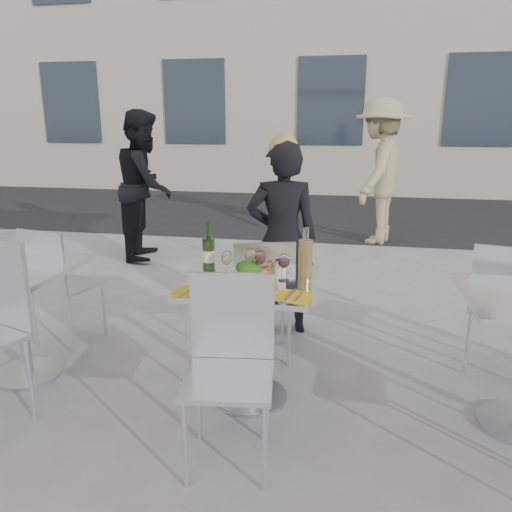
% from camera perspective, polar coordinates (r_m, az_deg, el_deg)
% --- Properties ---
extents(ground, '(80.00, 80.00, 0.00)m').
position_cam_1_polar(ground, '(3.13, -0.54, -15.91)').
color(ground, slate).
extents(street_asphalt, '(24.00, 5.00, 0.00)m').
position_cam_1_polar(street_asphalt, '(9.28, 7.48, 5.14)').
color(street_asphalt, black).
rests_on(street_asphalt, ground).
extents(main_table, '(0.72, 0.72, 0.75)m').
position_cam_1_polar(main_table, '(2.89, -0.57, -6.73)').
color(main_table, '#B7BABF').
rests_on(main_table, ground).
extents(side_table_left, '(0.72, 0.72, 0.75)m').
position_cam_1_polar(side_table_left, '(3.49, -25.53, -4.33)').
color(side_table_left, '#B7BABF').
rests_on(side_table_left, ground).
extents(chair_far, '(0.49, 0.50, 0.88)m').
position_cam_1_polar(chair_far, '(3.35, 0.78, -3.96)').
color(chair_far, silver).
rests_on(chair_far, ground).
extents(chair_near, '(0.47, 0.48, 0.91)m').
position_cam_1_polar(chair_near, '(2.44, -2.95, -11.09)').
color(chair_near, silver).
rests_on(chair_near, ground).
extents(side_chair_lfar, '(0.48, 0.49, 0.89)m').
position_cam_1_polar(side_chair_lfar, '(3.86, -21.89, -2.33)').
color(side_chair_lfar, silver).
rests_on(side_chair_lfar, ground).
extents(side_chair_rfar, '(0.49, 0.50, 0.89)m').
position_cam_1_polar(side_chair_rfar, '(3.54, 26.41, -4.40)').
color(side_chair_rfar, silver).
rests_on(side_chair_rfar, ground).
extents(woman_diner, '(0.60, 0.45, 1.48)m').
position_cam_1_polar(woman_diner, '(3.82, 3.00, 1.94)').
color(woman_diner, black).
rests_on(woman_diner, ground).
extents(pedestrian_a, '(0.81, 0.96, 1.74)m').
position_cam_1_polar(pedestrian_a, '(6.11, -12.54, 7.88)').
color(pedestrian_a, black).
rests_on(pedestrian_a, ground).
extents(pedestrian_b, '(1.04, 1.38, 1.90)m').
position_cam_1_polar(pedestrian_b, '(6.90, 13.91, 9.30)').
color(pedestrian_b, '#9C8F64').
rests_on(pedestrian_b, ground).
extents(pizza_near, '(0.32, 0.32, 0.02)m').
position_cam_1_polar(pizza_near, '(2.64, -0.84, -3.77)').
color(pizza_near, tan).
rests_on(pizza_near, main_table).
extents(pizza_far, '(0.30, 0.30, 0.03)m').
position_cam_1_polar(pizza_far, '(3.01, 0.95, -1.27)').
color(pizza_far, white).
rests_on(pizza_far, main_table).
extents(salad_plate, '(0.22, 0.22, 0.09)m').
position_cam_1_polar(salad_plate, '(2.90, -0.89, -1.49)').
color(salad_plate, white).
rests_on(salad_plate, main_table).
extents(wine_bottle, '(0.07, 0.08, 0.29)m').
position_cam_1_polar(wine_bottle, '(2.98, -5.42, 0.46)').
color(wine_bottle, '#325821').
rests_on(wine_bottle, main_table).
extents(carafe, '(0.08, 0.08, 0.29)m').
position_cam_1_polar(carafe, '(2.85, 5.67, -0.17)').
color(carafe, tan).
rests_on(carafe, main_table).
extents(sugar_shaker, '(0.06, 0.06, 0.11)m').
position_cam_1_polar(sugar_shaker, '(2.84, 2.79, -1.50)').
color(sugar_shaker, white).
rests_on(sugar_shaker, main_table).
extents(wineglass_white_a, '(0.07, 0.07, 0.16)m').
position_cam_1_polar(wineglass_white_a, '(2.84, -3.33, -0.31)').
color(wineglass_white_a, white).
rests_on(wineglass_white_a, main_table).
extents(wineglass_white_b, '(0.07, 0.07, 0.16)m').
position_cam_1_polar(wineglass_white_b, '(2.90, -0.71, 0.01)').
color(wineglass_white_b, white).
rests_on(wineglass_white_b, main_table).
extents(wineglass_red_a, '(0.07, 0.07, 0.16)m').
position_cam_1_polar(wineglass_red_a, '(2.85, 0.53, -0.26)').
color(wineglass_red_a, white).
rests_on(wineglass_red_a, main_table).
extents(wineglass_red_b, '(0.07, 0.07, 0.16)m').
position_cam_1_polar(wineglass_red_b, '(2.78, 3.21, -0.65)').
color(wineglass_red_b, white).
rests_on(wineglass_red_b, main_table).
extents(napkin_left, '(0.21, 0.21, 0.01)m').
position_cam_1_polar(napkin_left, '(2.64, -7.50, -4.08)').
color(napkin_left, yellow).
rests_on(napkin_left, main_table).
extents(napkin_right, '(0.21, 0.21, 0.01)m').
position_cam_1_polar(napkin_right, '(2.56, 4.34, -4.59)').
color(napkin_right, yellow).
rests_on(napkin_right, main_table).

